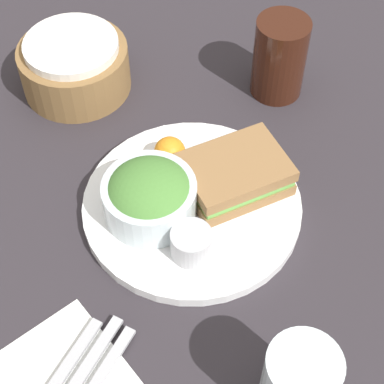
{
  "coord_description": "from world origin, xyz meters",
  "views": [
    {
      "loc": [
        -0.29,
        -0.36,
        0.63
      ],
      "look_at": [
        0.0,
        0.0,
        0.03
      ],
      "focal_mm": 60.0,
      "sensor_mm": 36.0,
      "label": 1
    }
  ],
  "objects_px": {
    "salad_bowl": "(150,196)",
    "drink_glass": "(280,58)",
    "spoon": "(57,382)",
    "bread_basket": "(75,66)",
    "sandwich": "(235,174)",
    "dressing_cup": "(191,244)",
    "plate": "(192,206)"
  },
  "relations": [
    {
      "from": "salad_bowl",
      "to": "drink_glass",
      "type": "bearing_deg",
      "value": 14.25
    },
    {
      "from": "spoon",
      "to": "bread_basket",
      "type": "bearing_deg",
      "value": -148.78
    },
    {
      "from": "sandwich",
      "to": "dressing_cup",
      "type": "distance_m",
      "value": 0.11
    },
    {
      "from": "spoon",
      "to": "salad_bowl",
      "type": "bearing_deg",
      "value": -175.07
    },
    {
      "from": "bread_basket",
      "to": "spoon",
      "type": "xyz_separation_m",
      "value": [
        -0.25,
        -0.36,
        -0.03
      ]
    },
    {
      "from": "dressing_cup",
      "to": "spoon",
      "type": "relative_size",
      "value": 0.31
    },
    {
      "from": "plate",
      "to": "bread_basket",
      "type": "distance_m",
      "value": 0.27
    },
    {
      "from": "plate",
      "to": "spoon",
      "type": "relative_size",
      "value": 1.73
    },
    {
      "from": "sandwich",
      "to": "bread_basket",
      "type": "relative_size",
      "value": 0.92
    },
    {
      "from": "salad_bowl",
      "to": "dressing_cup",
      "type": "xyz_separation_m",
      "value": [
        0.0,
        -0.08,
        -0.01
      ]
    },
    {
      "from": "sandwich",
      "to": "plate",
      "type": "bearing_deg",
      "value": 167.93
    },
    {
      "from": "drink_glass",
      "to": "spoon",
      "type": "xyz_separation_m",
      "value": [
        -0.47,
        -0.17,
        -0.05
      ]
    },
    {
      "from": "plate",
      "to": "dressing_cup",
      "type": "relative_size",
      "value": 5.61
    },
    {
      "from": "plate",
      "to": "sandwich",
      "type": "height_order",
      "value": "sandwich"
    },
    {
      "from": "plate",
      "to": "drink_glass",
      "type": "height_order",
      "value": "drink_glass"
    },
    {
      "from": "dressing_cup",
      "to": "bread_basket",
      "type": "height_order",
      "value": "bread_basket"
    },
    {
      "from": "dressing_cup",
      "to": "drink_glass",
      "type": "height_order",
      "value": "drink_glass"
    },
    {
      "from": "plate",
      "to": "dressing_cup",
      "type": "xyz_separation_m",
      "value": [
        -0.05,
        -0.05,
        0.03
      ]
    },
    {
      "from": "plate",
      "to": "drink_glass",
      "type": "xyz_separation_m",
      "value": [
        0.22,
        0.09,
        0.05
      ]
    },
    {
      "from": "salad_bowl",
      "to": "dressing_cup",
      "type": "height_order",
      "value": "salad_bowl"
    },
    {
      "from": "plate",
      "to": "spoon",
      "type": "xyz_separation_m",
      "value": [
        -0.24,
        -0.08,
        -0.0
      ]
    },
    {
      "from": "salad_bowl",
      "to": "spoon",
      "type": "distance_m",
      "value": 0.23
    },
    {
      "from": "plate",
      "to": "salad_bowl",
      "type": "xyz_separation_m",
      "value": [
        -0.05,
        0.02,
        0.04
      ]
    },
    {
      "from": "salad_bowl",
      "to": "spoon",
      "type": "bearing_deg",
      "value": -151.91
    },
    {
      "from": "sandwich",
      "to": "spoon",
      "type": "relative_size",
      "value": 0.91
    },
    {
      "from": "salad_bowl",
      "to": "drink_glass",
      "type": "height_order",
      "value": "drink_glass"
    },
    {
      "from": "plate",
      "to": "dressing_cup",
      "type": "height_order",
      "value": "dressing_cup"
    },
    {
      "from": "plate",
      "to": "drink_glass",
      "type": "bearing_deg",
      "value": 21.73
    },
    {
      "from": "sandwich",
      "to": "dressing_cup",
      "type": "xyz_separation_m",
      "value": [
        -0.1,
        -0.04,
        -0.0
      ]
    },
    {
      "from": "plate",
      "to": "sandwich",
      "type": "relative_size",
      "value": 1.91
    },
    {
      "from": "sandwich",
      "to": "salad_bowl",
      "type": "xyz_separation_m",
      "value": [
        -0.1,
        0.03,
        0.01
      ]
    },
    {
      "from": "dressing_cup",
      "to": "sandwich",
      "type": "bearing_deg",
      "value": 22.62
    }
  ]
}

